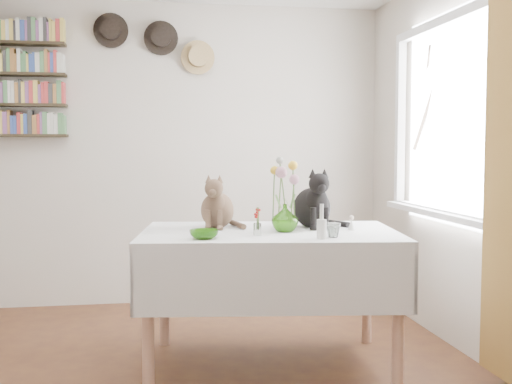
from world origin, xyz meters
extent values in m
cube|color=beige|center=(0.00, 2.27, 1.25)|extent=(4.04, 0.04, 2.54)
cube|color=beige|center=(0.00, -2.27, 1.25)|extent=(4.04, 0.04, 2.54)
cube|color=white|center=(1.97, 0.80, 1.50)|extent=(0.01, 1.40, 1.20)
cube|color=white|center=(1.97, 0.80, 2.13)|extent=(0.06, 1.52, 0.06)
cube|color=white|center=(1.97, 0.80, 0.87)|extent=(0.06, 1.52, 0.06)
cube|color=white|center=(1.97, 0.07, 1.50)|extent=(0.06, 0.06, 1.20)
cube|color=white|center=(1.97, 1.53, 1.50)|extent=(0.06, 0.06, 1.20)
cube|color=white|center=(1.94, 0.80, 0.87)|extent=(0.12, 1.50, 0.04)
cube|color=white|center=(0.75, 0.57, 0.78)|extent=(1.63, 1.16, 0.06)
cylinder|color=tan|center=(0.02, 0.25, 0.37)|extent=(0.06, 0.06, 0.75)
cylinder|color=tan|center=(1.36, 0.07, 0.37)|extent=(0.06, 0.06, 0.75)
cylinder|color=tan|center=(0.13, 1.06, 0.37)|extent=(0.06, 0.06, 0.75)
cylinder|color=tan|center=(1.47, 0.88, 0.37)|extent=(0.06, 0.06, 0.75)
imported|color=#6CBA36|center=(0.83, 0.50, 0.89)|extent=(0.21, 0.21, 0.16)
imported|color=#6CBA36|center=(0.33, 0.29, 0.83)|extent=(0.20, 0.20, 0.05)
imported|color=white|center=(1.04, 0.23, 0.85)|extent=(0.12, 0.12, 0.08)
cylinder|color=white|center=(0.96, 0.18, 0.86)|extent=(0.05, 0.05, 0.11)
cylinder|color=white|center=(0.96, 0.18, 0.96)|extent=(0.02, 0.02, 0.08)
cylinder|color=white|center=(0.64, 0.37, 0.85)|extent=(0.04, 0.04, 0.07)
cone|color=white|center=(1.24, 0.51, 0.84)|extent=(0.05, 0.05, 0.07)
sphere|color=beige|center=(1.24, 0.51, 0.89)|extent=(0.03, 0.03, 0.03)
cylinder|color=#4C7233|center=(0.80, 0.51, 1.01)|extent=(0.01, 0.01, 0.30)
sphere|color=#C9899E|center=(0.80, 0.51, 1.16)|extent=(0.07, 0.07, 0.07)
cylinder|color=#4C7233|center=(0.87, 0.48, 0.99)|extent=(0.01, 0.01, 0.26)
sphere|color=#C9899E|center=(0.87, 0.48, 1.12)|extent=(0.06, 0.06, 0.06)
cylinder|color=#4C7233|center=(0.89, 0.53, 1.03)|extent=(0.01, 0.01, 0.34)
sphere|color=gold|center=(0.89, 0.53, 1.20)|extent=(0.06, 0.06, 0.06)
cylinder|color=#4C7233|center=(0.77, 0.54, 1.02)|extent=(0.01, 0.01, 0.31)
sphere|color=gold|center=(0.77, 0.54, 1.17)|extent=(0.05, 0.05, 0.05)
cylinder|color=#4C7233|center=(0.83, 0.55, 1.05)|extent=(0.01, 0.01, 0.37)
sphere|color=#999E93|center=(0.83, 0.55, 1.23)|extent=(0.04, 0.04, 0.04)
cube|color=#302717|center=(-1.10, 2.16, 1.40)|extent=(1.00, 0.16, 0.02)
cube|color=#302717|center=(-1.10, 2.16, 1.64)|extent=(1.00, 0.16, 0.02)
cube|color=#302717|center=(-1.10, 2.16, 1.88)|extent=(1.00, 0.16, 0.02)
cylinder|color=black|center=(-0.25, 2.21, 2.25)|extent=(0.28, 0.02, 0.28)
cylinder|color=black|center=(-0.25, 2.17, 2.25)|extent=(0.16, 0.08, 0.16)
cylinder|color=black|center=(0.15, 2.21, 2.20)|extent=(0.28, 0.02, 0.28)
cylinder|color=black|center=(0.15, 2.17, 2.20)|extent=(0.16, 0.08, 0.16)
cylinder|color=tan|center=(0.45, 2.21, 2.05)|extent=(0.28, 0.02, 0.28)
cylinder|color=tan|center=(0.45, 2.17, 2.05)|extent=(0.16, 0.08, 0.16)
camera|label=1|loc=(0.04, -3.16, 1.31)|focal=45.00mm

